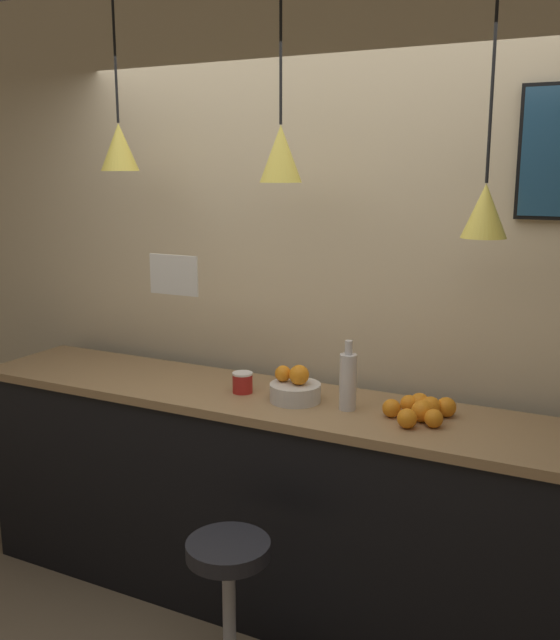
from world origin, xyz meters
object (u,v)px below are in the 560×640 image
Objects in this scene: bar_stool at (229,604)px; spread_jar at (243,382)px; juice_bottle at (348,380)px; fruit_bowl at (295,388)px.

spread_jar reaches higher than bar_stool.
bar_stool is 0.94m from spread_jar.
bar_stool is 2.21× the size of juice_bottle.
fruit_bowl is 0.75× the size of juice_bottle.
spread_jar is at bearing 180.00° from juice_bottle.
bar_stool is 0.99m from juice_bottle.
juice_bottle reaches higher than spread_jar.
juice_bottle is 0.51m from spread_jar.
spread_jar is at bearing -179.68° from fruit_bowl.
bar_stool is at bearing -110.46° from juice_bottle.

